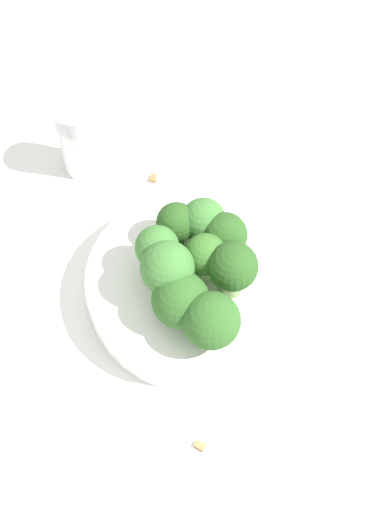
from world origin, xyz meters
TOP-DOWN VIEW (x-y plane):
  - ground_plane at (0.00, 0.00)m, footprint 3.00×3.00m
  - bowl at (0.00, 0.00)m, footprint 0.17×0.17m
  - broccoli_floret_0 at (0.01, 0.03)m, footprint 0.03×0.03m
  - broccoli_floret_1 at (-0.01, 0.02)m, footprint 0.04×0.04m
  - broccoli_floret_2 at (0.00, -0.01)m, footprint 0.03×0.03m
  - broccoli_floret_3 at (-0.06, -0.01)m, footprint 0.04×0.04m
  - broccoli_floret_4 at (0.03, 0.01)m, footprint 0.03×0.03m
  - broccoli_floret_5 at (-0.04, 0.01)m, footprint 0.04×0.04m
  - broccoli_floret_6 at (0.03, -0.01)m, footprint 0.04×0.04m
  - broccoli_floret_7 at (0.02, -0.03)m, footprint 0.04×0.04m
  - broccoli_floret_8 at (-0.02, -0.03)m, footprint 0.04×0.04m
  - pepper_shaker at (0.15, 0.09)m, footprint 0.04×0.04m
  - almond_crumb_0 at (-0.13, 0.01)m, footprint 0.01×0.01m
  - almond_crumb_1 at (0.12, 0.02)m, footprint 0.01×0.01m

SIDE VIEW (x-z plane):
  - ground_plane at x=0.00m, z-range 0.00..0.00m
  - almond_crumb_0 at x=-0.13m, z-range 0.00..0.01m
  - almond_crumb_1 at x=0.12m, z-range 0.00..0.01m
  - bowl at x=0.00m, z-range 0.00..0.03m
  - pepper_shaker at x=0.15m, z-range 0.00..0.08m
  - broccoli_floret_7 at x=0.02m, z-range 0.03..0.08m
  - broccoli_floret_6 at x=0.03m, z-range 0.04..0.08m
  - broccoli_floret_4 at x=0.03m, z-range 0.04..0.08m
  - broccoli_floret_5 at x=-0.04m, z-range 0.03..0.08m
  - broccoli_floret_2 at x=0.00m, z-range 0.04..0.08m
  - broccoli_floret_0 at x=0.01m, z-range 0.04..0.08m
  - broccoli_floret_3 at x=-0.06m, z-range 0.04..0.09m
  - broccoli_floret_8 at x=-0.02m, z-range 0.04..0.09m
  - broccoli_floret_1 at x=-0.01m, z-range 0.04..0.10m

